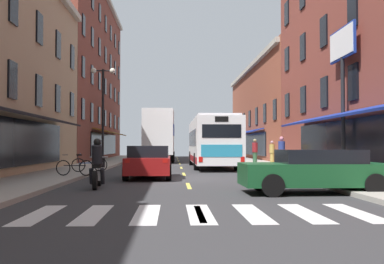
{
  "coord_description": "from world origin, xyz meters",
  "views": [
    {
      "loc": [
        -0.58,
        -19.48,
        1.42
      ],
      "look_at": [
        0.54,
        6.13,
        2.19
      ],
      "focal_mm": 42.47,
      "sensor_mm": 36.0,
      "label": 1
    }
  ],
  "objects_px": {
    "sedan_mid": "(149,162)",
    "pedestrian_mid": "(272,152)",
    "motorcycle_rider": "(97,167)",
    "box_truck": "(159,137)",
    "transit_bus": "(212,142)",
    "sedan_near": "(315,171)",
    "bicycle_mid": "(75,167)",
    "billboard_sign": "(342,63)",
    "pedestrian_near": "(282,152)",
    "bicycle_near": "(90,164)",
    "pedestrian_far": "(255,151)",
    "street_lamp_twin": "(103,112)"
  },
  "relations": [
    {
      "from": "sedan_mid",
      "to": "pedestrian_mid",
      "type": "bearing_deg",
      "value": 53.89
    },
    {
      "from": "motorcycle_rider",
      "to": "box_truck",
      "type": "bearing_deg",
      "value": 86.41
    },
    {
      "from": "transit_bus",
      "to": "sedan_near",
      "type": "height_order",
      "value": "transit_bus"
    },
    {
      "from": "motorcycle_rider",
      "to": "bicycle_mid",
      "type": "bearing_deg",
      "value": 111.31
    },
    {
      "from": "billboard_sign",
      "to": "pedestrian_near",
      "type": "relative_size",
      "value": 3.72
    },
    {
      "from": "bicycle_mid",
      "to": "transit_bus",
      "type": "bearing_deg",
      "value": 55.37
    },
    {
      "from": "transit_bus",
      "to": "bicycle_near",
      "type": "bearing_deg",
      "value": -133.91
    },
    {
      "from": "billboard_sign",
      "to": "sedan_mid",
      "type": "xyz_separation_m",
      "value": [
        -8.63,
        -0.11,
        -4.42
      ]
    },
    {
      "from": "sedan_mid",
      "to": "pedestrian_far",
      "type": "xyz_separation_m",
      "value": [
        6.5,
        10.12,
        0.31
      ]
    },
    {
      "from": "transit_bus",
      "to": "motorcycle_rider",
      "type": "relative_size",
      "value": 5.45
    },
    {
      "from": "motorcycle_rider",
      "to": "pedestrian_near",
      "type": "height_order",
      "value": "pedestrian_near"
    },
    {
      "from": "transit_bus",
      "to": "pedestrian_far",
      "type": "relative_size",
      "value": 6.54
    },
    {
      "from": "transit_bus",
      "to": "street_lamp_twin",
      "type": "relative_size",
      "value": 1.93
    },
    {
      "from": "box_truck",
      "to": "motorcycle_rider",
      "type": "bearing_deg",
      "value": -93.59
    },
    {
      "from": "billboard_sign",
      "to": "bicycle_near",
      "type": "bearing_deg",
      "value": 168.18
    },
    {
      "from": "bicycle_near",
      "to": "pedestrian_far",
      "type": "height_order",
      "value": "pedestrian_far"
    },
    {
      "from": "pedestrian_near",
      "to": "box_truck",
      "type": "bearing_deg",
      "value": -43.72
    },
    {
      "from": "sedan_mid",
      "to": "bicycle_near",
      "type": "xyz_separation_m",
      "value": [
        -3.02,
        2.55,
        -0.21
      ]
    },
    {
      "from": "pedestrian_near",
      "to": "street_lamp_twin",
      "type": "bearing_deg",
      "value": 4.61
    },
    {
      "from": "bicycle_near",
      "to": "pedestrian_mid",
      "type": "height_order",
      "value": "pedestrian_mid"
    },
    {
      "from": "motorcycle_rider",
      "to": "bicycle_near",
      "type": "xyz_separation_m",
      "value": [
        -1.52,
        7.04,
        -0.21
      ]
    },
    {
      "from": "sedan_mid",
      "to": "bicycle_mid",
      "type": "relative_size",
      "value": 2.69
    },
    {
      "from": "billboard_sign",
      "to": "pedestrian_far",
      "type": "distance_m",
      "value": 11.03
    },
    {
      "from": "motorcycle_rider",
      "to": "bicycle_near",
      "type": "bearing_deg",
      "value": 102.21
    },
    {
      "from": "sedan_near",
      "to": "pedestrian_mid",
      "type": "distance_m",
      "value": 17.31
    },
    {
      "from": "motorcycle_rider",
      "to": "bicycle_near",
      "type": "relative_size",
      "value": 1.22
    },
    {
      "from": "motorcycle_rider",
      "to": "bicycle_near",
      "type": "height_order",
      "value": "motorcycle_rider"
    },
    {
      "from": "motorcycle_rider",
      "to": "pedestrian_mid",
      "type": "height_order",
      "value": "pedestrian_mid"
    },
    {
      "from": "transit_bus",
      "to": "sedan_near",
      "type": "relative_size",
      "value": 2.61
    },
    {
      "from": "box_truck",
      "to": "bicycle_near",
      "type": "height_order",
      "value": "box_truck"
    },
    {
      "from": "billboard_sign",
      "to": "pedestrian_far",
      "type": "height_order",
      "value": "billboard_sign"
    },
    {
      "from": "billboard_sign",
      "to": "bicycle_near",
      "type": "relative_size",
      "value": 3.87
    },
    {
      "from": "pedestrian_far",
      "to": "street_lamp_twin",
      "type": "bearing_deg",
      "value": -60.15
    },
    {
      "from": "box_truck",
      "to": "pedestrian_near",
      "type": "bearing_deg",
      "value": -63.45
    },
    {
      "from": "billboard_sign",
      "to": "transit_bus",
      "type": "xyz_separation_m",
      "value": [
        -5.06,
        9.29,
        -3.47
      ]
    },
    {
      "from": "sedan_mid",
      "to": "pedestrian_far",
      "type": "relative_size",
      "value": 2.62
    },
    {
      "from": "billboard_sign",
      "to": "box_truck",
      "type": "xyz_separation_m",
      "value": [
        -8.7,
        18.18,
        -2.97
      ]
    },
    {
      "from": "bicycle_mid",
      "to": "pedestrian_near",
      "type": "relative_size",
      "value": 0.95
    },
    {
      "from": "sedan_near",
      "to": "sedan_mid",
      "type": "xyz_separation_m",
      "value": [
        -5.25,
        6.48,
        0.04
      ]
    },
    {
      "from": "transit_bus",
      "to": "motorcycle_rider",
      "type": "xyz_separation_m",
      "value": [
        -5.07,
        -13.89,
        -0.95
      ]
    },
    {
      "from": "box_truck",
      "to": "sedan_mid",
      "type": "distance_m",
      "value": 18.35
    },
    {
      "from": "transit_bus",
      "to": "street_lamp_twin",
      "type": "height_order",
      "value": "street_lamp_twin"
    },
    {
      "from": "billboard_sign",
      "to": "pedestrian_mid",
      "type": "relative_size",
      "value": 4.1
    },
    {
      "from": "pedestrian_near",
      "to": "street_lamp_twin",
      "type": "height_order",
      "value": "street_lamp_twin"
    },
    {
      "from": "billboard_sign",
      "to": "motorcycle_rider",
      "type": "bearing_deg",
      "value": -155.6
    },
    {
      "from": "transit_bus",
      "to": "pedestrian_mid",
      "type": "xyz_separation_m",
      "value": [
        4.19,
        1.25,
        -0.7
      ]
    },
    {
      "from": "street_lamp_twin",
      "to": "sedan_near",
      "type": "bearing_deg",
      "value": -58.39
    },
    {
      "from": "billboard_sign",
      "to": "box_truck",
      "type": "relative_size",
      "value": 0.87
    },
    {
      "from": "sedan_near",
      "to": "bicycle_near",
      "type": "height_order",
      "value": "sedan_near"
    },
    {
      "from": "bicycle_mid",
      "to": "pedestrian_far",
      "type": "distance_m",
      "value": 14.2
    }
  ]
}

